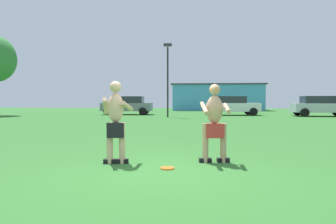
{
  "coord_description": "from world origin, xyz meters",
  "views": [
    {
      "loc": [
        0.67,
        -5.39,
        1.32
      ],
      "look_at": [
        0.01,
        1.3,
        1.04
      ],
      "focal_mm": 32.2,
      "sensor_mm": 36.0,
      "label": 1
    }
  ],
  "objects_px": {
    "car_white_mid_lot": "(232,105)",
    "lamp_post": "(168,72)",
    "player_in_black": "(116,120)",
    "car_gray_far_end": "(128,105)",
    "car_silver_near_post": "(321,106)",
    "player_with_cap": "(215,120)",
    "frisbee": "(167,168)"
  },
  "relations": [
    {
      "from": "player_in_black",
      "to": "lamp_post",
      "type": "bearing_deg",
      "value": 91.89
    },
    {
      "from": "car_gray_far_end",
      "to": "player_in_black",
      "type": "bearing_deg",
      "value": -77.42
    },
    {
      "from": "car_gray_far_end",
      "to": "lamp_post",
      "type": "bearing_deg",
      "value": -41.97
    },
    {
      "from": "frisbee",
      "to": "lamp_post",
      "type": "height_order",
      "value": "lamp_post"
    },
    {
      "from": "frisbee",
      "to": "player_with_cap",
      "type": "bearing_deg",
      "value": 36.2
    },
    {
      "from": "frisbee",
      "to": "car_white_mid_lot",
      "type": "relative_size",
      "value": 0.06
    },
    {
      "from": "player_in_black",
      "to": "lamp_post",
      "type": "height_order",
      "value": "lamp_post"
    },
    {
      "from": "car_white_mid_lot",
      "to": "car_gray_far_end",
      "type": "height_order",
      "value": "same"
    },
    {
      "from": "car_silver_near_post",
      "to": "car_gray_far_end",
      "type": "height_order",
      "value": "same"
    },
    {
      "from": "player_in_black",
      "to": "car_gray_far_end",
      "type": "relative_size",
      "value": 0.39
    },
    {
      "from": "car_silver_near_post",
      "to": "car_white_mid_lot",
      "type": "relative_size",
      "value": 0.98
    },
    {
      "from": "car_silver_near_post",
      "to": "player_in_black",
      "type": "bearing_deg",
      "value": -121.27
    },
    {
      "from": "player_in_black",
      "to": "car_silver_near_post",
      "type": "relative_size",
      "value": 0.39
    },
    {
      "from": "player_in_black",
      "to": "frisbee",
      "type": "distance_m",
      "value": 1.46
    },
    {
      "from": "player_with_cap",
      "to": "player_in_black",
      "type": "height_order",
      "value": "player_in_black"
    },
    {
      "from": "player_in_black",
      "to": "frisbee",
      "type": "relative_size",
      "value": 6.4
    },
    {
      "from": "lamp_post",
      "to": "frisbee",
      "type": "bearing_deg",
      "value": -84.36
    },
    {
      "from": "player_with_cap",
      "to": "car_silver_near_post",
      "type": "distance_m",
      "value": 20.38
    },
    {
      "from": "player_in_black",
      "to": "car_gray_far_end",
      "type": "height_order",
      "value": "player_in_black"
    },
    {
      "from": "car_silver_near_post",
      "to": "lamp_post",
      "type": "xyz_separation_m",
      "value": [
        -11.75,
        -2.31,
        2.53
      ]
    },
    {
      "from": "car_white_mid_lot",
      "to": "car_gray_far_end",
      "type": "distance_m",
      "value": 8.92
    },
    {
      "from": "player_with_cap",
      "to": "player_in_black",
      "type": "xyz_separation_m",
      "value": [
        -2.02,
        -0.29,
        -0.01
      ]
    },
    {
      "from": "car_silver_near_post",
      "to": "player_with_cap",
      "type": "bearing_deg",
      "value": -116.83
    },
    {
      "from": "player_in_black",
      "to": "car_white_mid_lot",
      "type": "height_order",
      "value": "player_in_black"
    },
    {
      "from": "player_in_black",
      "to": "car_white_mid_lot",
      "type": "xyz_separation_m",
      "value": [
        4.53,
        19.48,
        -0.07
      ]
    },
    {
      "from": "car_white_mid_lot",
      "to": "lamp_post",
      "type": "distance_m",
      "value": 6.55
    },
    {
      "from": "frisbee",
      "to": "car_silver_near_post",
      "type": "distance_m",
      "value": 21.42
    },
    {
      "from": "player_in_black",
      "to": "car_gray_far_end",
      "type": "bearing_deg",
      "value": 102.58
    },
    {
      "from": "frisbee",
      "to": "car_gray_far_end",
      "type": "height_order",
      "value": "car_gray_far_end"
    },
    {
      "from": "player_in_black",
      "to": "lamp_post",
      "type": "xyz_separation_m",
      "value": [
        -0.53,
        16.17,
        2.46
      ]
    },
    {
      "from": "car_silver_near_post",
      "to": "car_gray_far_end",
      "type": "distance_m",
      "value": 15.65
    },
    {
      "from": "car_white_mid_lot",
      "to": "lamp_post",
      "type": "xyz_separation_m",
      "value": [
        -5.06,
        -3.3,
        2.53
      ]
    }
  ]
}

